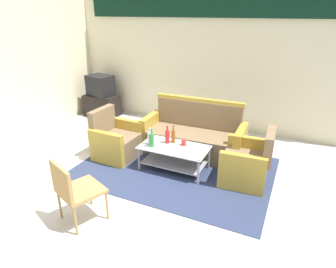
{
  "coord_description": "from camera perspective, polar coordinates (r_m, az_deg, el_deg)",
  "views": [
    {
      "loc": [
        1.79,
        -3.0,
        2.44
      ],
      "look_at": [
        0.02,
        0.78,
        0.65
      ],
      "focal_mm": 31.13,
      "sensor_mm": 36.0,
      "label": 1
    }
  ],
  "objects": [
    {
      "name": "ground_plane",
      "position": [
        4.26,
        -4.85,
        -11.81
      ],
      "size": [
        14.0,
        14.0,
        0.0
      ],
      "primitive_type": "plane",
      "color": "beige"
    },
    {
      "name": "wall_back",
      "position": [
        6.39,
        8.74,
        14.26
      ],
      "size": [
        6.52,
        0.19,
        2.8
      ],
      "color": "beige",
      "rests_on": "ground"
    },
    {
      "name": "rug",
      "position": [
        4.88,
        1.39,
        -6.72
      ],
      "size": [
        3.09,
        2.16,
        0.01
      ],
      "primitive_type": "cube",
      "color": "#2D3856",
      "rests_on": "ground"
    },
    {
      "name": "couch",
      "position": [
        5.29,
        5.03,
        -0.55
      ],
      "size": [
        1.82,
        0.78,
        0.96
      ],
      "rotation": [
        0.0,
        0.0,
        3.17
      ],
      "color": "#7F6647",
      "rests_on": "rug"
    },
    {
      "name": "armchair_left",
      "position": [
        5.24,
        -10.11,
        -1.43
      ],
      "size": [
        0.72,
        0.78,
        0.85
      ],
      "rotation": [
        0.0,
        0.0,
        -1.59
      ],
      "color": "#7F6647",
      "rests_on": "rug"
    },
    {
      "name": "armchair_right",
      "position": [
        4.58,
        15.25,
        -5.7
      ],
      "size": [
        0.74,
        0.8,
        0.85
      ],
      "rotation": [
        0.0,
        0.0,
        1.63
      ],
      "color": "#7F6647",
      "rests_on": "rug"
    },
    {
      "name": "coffee_table",
      "position": [
        4.74,
        1.2,
        -4.04
      ],
      "size": [
        1.1,
        0.6,
        0.4
      ],
      "color": "silver",
      "rests_on": "rug"
    },
    {
      "name": "bottle_green",
      "position": [
        4.64,
        -3.19,
        -1.16
      ],
      "size": [
        0.07,
        0.07,
        0.31
      ],
      "color": "#2D8C38",
      "rests_on": "coffee_table"
    },
    {
      "name": "bottle_red",
      "position": [
        4.76,
        -0.13,
        -0.5
      ],
      "size": [
        0.07,
        0.07,
        0.3
      ],
      "color": "red",
      "rests_on": "coffee_table"
    },
    {
      "name": "bottle_brown",
      "position": [
        4.78,
        1.06,
        -0.38
      ],
      "size": [
        0.06,
        0.06,
        0.31
      ],
      "color": "brown",
      "rests_on": "coffee_table"
    },
    {
      "name": "bottle_clear",
      "position": [
        4.73,
        -3.57,
        -0.79
      ],
      "size": [
        0.08,
        0.08,
        0.29
      ],
      "color": "silver",
      "rests_on": "coffee_table"
    },
    {
      "name": "cup",
      "position": [
        4.72,
        3.11,
        -1.64
      ],
      "size": [
        0.08,
        0.08,
        0.1
      ],
      "primitive_type": "cylinder",
      "color": "red",
      "rests_on": "coffee_table"
    },
    {
      "name": "tv_stand",
      "position": [
        7.41,
        -12.76,
        5.51
      ],
      "size": [
        0.8,
        0.5,
        0.52
      ],
      "primitive_type": "cube",
      "color": "black",
      "rests_on": "ground"
    },
    {
      "name": "television",
      "position": [
        7.28,
        -13.09,
        9.26
      ],
      "size": [
        0.69,
        0.57,
        0.48
      ],
      "rotation": [
        0.0,
        0.0,
        2.91
      ],
      "color": "black",
      "rests_on": "tv_stand"
    },
    {
      "name": "wicker_chair",
      "position": [
        3.68,
        -18.03,
        -10.02
      ],
      "size": [
        0.62,
        0.62,
        0.84
      ],
      "rotation": [
        0.0,
        0.0,
        -0.38
      ],
      "color": "#AD844C",
      "rests_on": "ground"
    }
  ]
}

